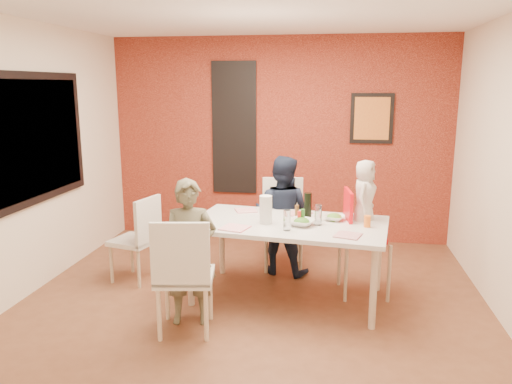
% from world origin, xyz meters
% --- Properties ---
extents(ground, '(4.50, 4.50, 0.00)m').
position_xyz_m(ground, '(0.00, 0.00, 0.00)').
color(ground, brown).
rests_on(ground, ground).
extents(ceiling, '(4.50, 4.50, 0.02)m').
position_xyz_m(ceiling, '(0.00, 0.00, 2.70)').
color(ceiling, white).
rests_on(ceiling, wall_back).
extents(wall_back, '(4.50, 0.02, 2.70)m').
position_xyz_m(wall_back, '(0.00, 2.25, 1.35)').
color(wall_back, '#F0E1C7').
rests_on(wall_back, ground).
extents(wall_front, '(4.50, 0.02, 2.70)m').
position_xyz_m(wall_front, '(0.00, -2.25, 1.35)').
color(wall_front, '#F0E1C7').
rests_on(wall_front, ground).
extents(wall_left, '(0.02, 4.50, 2.70)m').
position_xyz_m(wall_left, '(-2.25, 0.00, 1.35)').
color(wall_left, '#F0E1C7').
rests_on(wall_left, ground).
extents(brick_accent_wall, '(4.50, 0.02, 2.70)m').
position_xyz_m(brick_accent_wall, '(0.00, 2.23, 1.35)').
color(brick_accent_wall, maroon).
rests_on(brick_accent_wall, ground).
extents(picture_window_frame, '(0.05, 1.70, 1.30)m').
position_xyz_m(picture_window_frame, '(-2.22, 0.20, 1.55)').
color(picture_window_frame, black).
rests_on(picture_window_frame, wall_left).
extents(picture_window_pane, '(0.02, 1.55, 1.15)m').
position_xyz_m(picture_window_pane, '(-2.21, 0.20, 1.55)').
color(picture_window_pane, black).
rests_on(picture_window_pane, wall_left).
extents(glassblock_strip, '(0.55, 0.03, 1.70)m').
position_xyz_m(glassblock_strip, '(-0.60, 2.21, 1.50)').
color(glassblock_strip, '#B3BCC3').
rests_on(glassblock_strip, wall_back).
extents(glassblock_surround, '(0.60, 0.03, 1.76)m').
position_xyz_m(glassblock_surround, '(-0.60, 2.21, 1.50)').
color(glassblock_surround, black).
rests_on(glassblock_surround, wall_back).
extents(art_print_frame, '(0.54, 0.03, 0.64)m').
position_xyz_m(art_print_frame, '(1.20, 2.21, 1.65)').
color(art_print_frame, black).
rests_on(art_print_frame, wall_back).
extents(art_print_canvas, '(0.44, 0.01, 0.54)m').
position_xyz_m(art_print_canvas, '(1.20, 2.19, 1.65)').
color(art_print_canvas, orange).
rests_on(art_print_canvas, wall_back).
extents(dining_table, '(1.97, 1.26, 0.77)m').
position_xyz_m(dining_table, '(0.33, 0.25, 0.71)').
color(dining_table, silver).
rests_on(dining_table, ground).
extents(chair_near, '(0.54, 0.54, 1.02)m').
position_xyz_m(chair_near, '(-0.46, -0.65, 0.57)').
color(chair_near, silver).
rests_on(chair_near, ground).
extents(chair_far, '(0.53, 0.53, 1.02)m').
position_xyz_m(chair_far, '(0.18, 1.17, 0.57)').
color(chair_far, white).
rests_on(chair_far, ground).
extents(chair_left, '(0.52, 0.52, 0.93)m').
position_xyz_m(chair_left, '(-1.26, 0.43, 0.52)').
color(chair_left, silver).
rests_on(chair_left, ground).
extents(high_chair, '(0.51, 0.51, 1.07)m').
position_xyz_m(high_chair, '(1.02, 0.46, 0.64)').
color(high_chair, red).
rests_on(high_chair, ground).
extents(child_near, '(0.52, 0.40, 1.29)m').
position_xyz_m(child_near, '(-0.47, -0.40, 0.65)').
color(child_near, brown).
rests_on(child_near, ground).
extents(child_far, '(0.74, 0.64, 1.32)m').
position_xyz_m(child_far, '(0.19, 0.92, 0.66)').
color(child_far, '#151C30').
rests_on(child_far, ground).
extents(toddler, '(0.32, 0.41, 0.74)m').
position_xyz_m(toddler, '(1.05, 0.47, 1.00)').
color(toddler, beige).
rests_on(toddler, high_chair).
extents(plate_near_left, '(0.29, 0.29, 0.01)m').
position_xyz_m(plate_near_left, '(-0.14, -0.05, 0.78)').
color(plate_near_left, white).
rests_on(plate_near_left, dining_table).
extents(plate_far_mid, '(0.27, 0.27, 0.01)m').
position_xyz_m(plate_far_mid, '(0.41, 0.55, 0.78)').
color(plate_far_mid, silver).
rests_on(plate_far_mid, dining_table).
extents(plate_near_right, '(0.27, 0.27, 0.01)m').
position_xyz_m(plate_near_right, '(0.88, -0.12, 0.78)').
color(plate_near_right, silver).
rests_on(plate_near_right, dining_table).
extents(plate_far_left, '(0.27, 0.27, 0.01)m').
position_xyz_m(plate_far_left, '(-0.16, 0.62, 0.78)').
color(plate_far_left, white).
rests_on(plate_far_left, dining_table).
extents(salad_bowl_a, '(0.31, 0.31, 0.06)m').
position_xyz_m(salad_bowl_a, '(0.46, 0.15, 0.80)').
color(salad_bowl_a, white).
rests_on(salad_bowl_a, dining_table).
extents(salad_bowl_b, '(0.25, 0.25, 0.05)m').
position_xyz_m(salad_bowl_b, '(0.76, 0.39, 0.80)').
color(salad_bowl_b, white).
rests_on(salad_bowl_b, dining_table).
extents(wine_bottle, '(0.07, 0.07, 0.28)m').
position_xyz_m(wine_bottle, '(0.50, 0.32, 0.91)').
color(wine_bottle, black).
rests_on(wine_bottle, dining_table).
extents(wine_glass_a, '(0.07, 0.07, 0.19)m').
position_xyz_m(wine_glass_a, '(0.34, -0.03, 0.87)').
color(wine_glass_a, silver).
rests_on(wine_glass_a, dining_table).
extents(wine_glass_b, '(0.07, 0.07, 0.19)m').
position_xyz_m(wine_glass_b, '(0.61, 0.20, 0.87)').
color(wine_glass_b, silver).
rests_on(wine_glass_b, dining_table).
extents(paper_towel_roll, '(0.12, 0.12, 0.27)m').
position_xyz_m(paper_towel_roll, '(0.11, 0.17, 0.91)').
color(paper_towel_roll, silver).
rests_on(paper_towel_roll, dining_table).
extents(condiment_red, '(0.03, 0.03, 0.13)m').
position_xyz_m(condiment_red, '(0.43, 0.18, 0.84)').
color(condiment_red, red).
rests_on(condiment_red, dining_table).
extents(condiment_green, '(0.04, 0.04, 0.15)m').
position_xyz_m(condiment_green, '(0.46, 0.20, 0.85)').
color(condiment_green, '#307727').
rests_on(condiment_green, dining_table).
extents(condiment_brown, '(0.04, 0.04, 0.15)m').
position_xyz_m(condiment_brown, '(0.40, 0.33, 0.85)').
color(condiment_brown, brown).
rests_on(condiment_brown, dining_table).
extents(sippy_cup, '(0.06, 0.06, 0.11)m').
position_xyz_m(sippy_cup, '(1.07, 0.20, 0.83)').
color(sippy_cup, orange).
rests_on(sippy_cup, dining_table).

